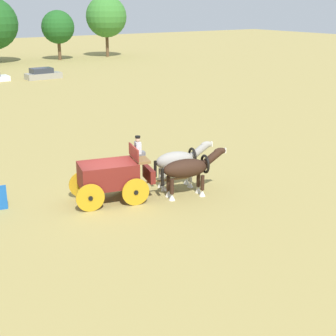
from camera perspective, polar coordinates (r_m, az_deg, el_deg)
name	(u,v)px	position (r m, az deg, el deg)	size (l,w,h in m)	color
ground_plane	(109,201)	(22.88, -6.72, -3.74)	(220.00, 220.00, 0.00)	#9E8C4C
show_wagon	(111,175)	(22.49, -6.50, -0.82)	(5.57, 2.54, 2.82)	maroon
draft_horse_near	(178,161)	(24.03, 1.18, 0.76)	(2.96, 1.31, 2.15)	#9E998E
draft_horse_off	(189,169)	(22.88, 2.37, -0.12)	(3.14, 1.33, 2.17)	#331E14
parked_vehicle_f	(43,74)	(61.37, -14.06, 10.32)	(4.14, 1.86, 1.27)	gray
tree_g	(58,27)	(81.07, -12.42, 15.38)	(5.00, 5.00, 7.45)	brown
tree_h	(106,17)	(84.68, -7.05, 16.72)	(6.54, 6.54, 9.62)	brown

